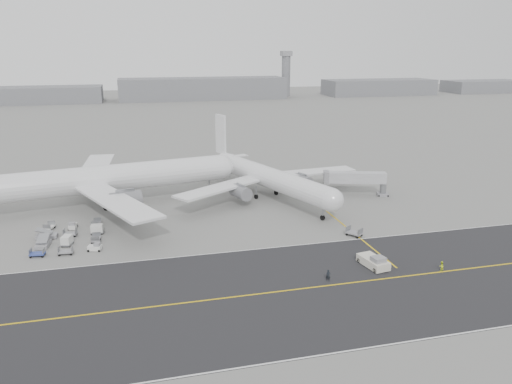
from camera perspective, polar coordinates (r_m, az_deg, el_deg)
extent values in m
plane|color=gray|center=(86.50, -7.08, -6.63)|extent=(700.00, 700.00, 0.00)
cube|color=#252527|center=(71.19, -1.08, -11.74)|extent=(220.00, 32.00, 0.02)
cube|color=gold|center=(71.18, -1.08, -11.73)|extent=(220.00, 0.30, 0.01)
cube|color=silver|center=(85.16, -3.53, -6.88)|extent=(220.00, 0.25, 0.01)
cube|color=silver|center=(58.13, 2.68, -18.79)|extent=(220.00, 0.25, 0.01)
cube|color=gold|center=(98.75, 10.09, -3.81)|extent=(0.30, 40.00, 0.01)
cylinder|color=slate|center=(361.71, 3.44, 13.07)|extent=(6.00, 6.00, 28.00)
cube|color=gray|center=(361.22, 3.48, 15.53)|extent=(7.00, 7.00, 3.50)
cylinder|color=white|center=(113.01, -16.31, 1.53)|extent=(51.63, 14.61, 5.89)
sphere|color=white|center=(118.94, -3.99, 2.86)|extent=(5.77, 5.77, 5.77)
cube|color=white|center=(98.21, -15.67, -1.04)|extent=(17.14, 28.32, 0.45)
cube|color=white|center=(128.04, -17.85, 2.73)|extent=(8.28, 28.58, 0.45)
cylinder|color=slate|center=(103.58, -14.67, -0.92)|extent=(6.80, 4.67, 3.65)
cylinder|color=slate|center=(123.95, -16.37, 1.73)|extent=(6.80, 4.67, 3.65)
cylinder|color=black|center=(119.32, -5.35, 0.15)|extent=(1.18, 0.68, 1.11)
cylinder|color=black|center=(110.88, -16.78, -1.74)|extent=(1.18, 0.68, 1.11)
cylinder|color=black|center=(117.61, -17.25, -0.76)|extent=(1.18, 0.68, 1.11)
cylinder|color=gray|center=(118.91, -5.37, 0.87)|extent=(0.36, 0.36, 3.09)
cylinder|color=white|center=(113.41, 1.63, 1.62)|extent=(18.40, 40.58, 4.75)
sphere|color=white|center=(97.95, 8.68, -0.92)|extent=(4.65, 4.65, 4.65)
cone|color=white|center=(131.10, -3.89, 3.75)|extent=(6.74, 9.04, 4.27)
cube|color=white|center=(130.29, -4.06, 6.60)|extent=(2.00, 4.45, 10.10)
cube|color=white|center=(129.75, -5.65, 3.63)|extent=(7.90, 4.69, 0.25)
cube|color=white|center=(133.79, -2.51, 4.07)|extent=(7.90, 4.69, 0.25)
cube|color=white|center=(107.87, -4.09, 0.50)|extent=(21.71, 16.79, 0.45)
cube|color=white|center=(121.78, 6.15, 2.27)|extent=(23.11, 7.27, 0.45)
cylinder|color=slate|center=(108.46, -1.76, -0.03)|extent=(4.47, 5.74, 2.94)
cylinder|color=slate|center=(118.14, 5.30, 1.26)|extent=(4.47, 5.74, 2.94)
cylinder|color=black|center=(101.06, 7.61, -2.93)|extent=(0.82, 1.14, 1.03)
cylinder|color=black|center=(114.21, 0.01, -0.53)|extent=(0.82, 1.14, 1.03)
cylinder|color=black|center=(117.36, 2.32, -0.09)|extent=(0.82, 1.14, 1.03)
cylinder|color=gray|center=(100.66, 7.64, -2.26)|extent=(0.36, 0.36, 2.49)
cube|color=beige|center=(81.72, 13.25, -7.78)|extent=(3.52, 5.86, 1.24)
cube|color=gray|center=(80.46, 13.82, -7.49)|extent=(2.22, 2.07, 0.80)
cylinder|color=gray|center=(84.32, 11.87, -7.15)|extent=(0.51, 2.30, 0.14)
cylinder|color=black|center=(79.68, 13.47, -8.72)|extent=(0.48, 0.85, 0.80)
cylinder|color=black|center=(81.01, 14.79, -8.39)|extent=(0.48, 0.85, 0.80)
cylinder|color=black|center=(82.79, 11.70, -7.63)|extent=(0.48, 0.85, 0.80)
cylinder|color=black|center=(84.06, 13.00, -7.34)|extent=(0.48, 0.85, 0.80)
cylinder|color=gray|center=(119.97, 14.32, 0.45)|extent=(1.50, 1.50, 3.75)
cube|color=gray|center=(120.39, 14.27, -0.26)|extent=(3.06, 3.06, 0.66)
cube|color=#B9BABF|center=(118.26, 11.28, 1.64)|extent=(14.19, 6.74, 2.44)
cube|color=gray|center=(117.51, 8.02, 1.71)|extent=(1.98, 3.20, 2.81)
cylinder|color=black|center=(121.57, 14.66, -0.15)|extent=(0.44, 0.62, 0.56)
imported|color=black|center=(75.48, 8.26, -9.44)|extent=(0.79, 0.66, 1.85)
imported|color=#DDF81D|center=(83.20, 20.42, -7.94)|extent=(0.88, 0.76, 1.56)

